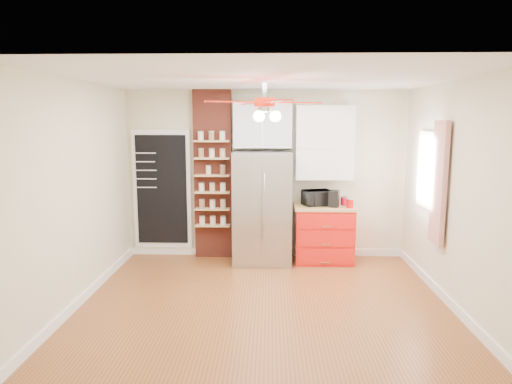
{
  "coord_description": "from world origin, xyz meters",
  "views": [
    {
      "loc": [
        0.06,
        -5.36,
        2.23
      ],
      "look_at": [
        -0.13,
        0.9,
        1.24
      ],
      "focal_mm": 32.0,
      "sensor_mm": 36.0,
      "label": 1
    }
  ],
  "objects_px": {
    "fridge": "(262,208)",
    "canister_left": "(350,204)",
    "red_cabinet": "(324,234)",
    "coffee_maker": "(334,199)",
    "pantry_jar_oats": "(208,170)",
    "toaster_oven": "(317,198)",
    "ceiling_fan": "(265,103)"
  },
  "relations": [
    {
      "from": "fridge",
      "to": "canister_left",
      "type": "bearing_deg",
      "value": -4.4
    },
    {
      "from": "fridge",
      "to": "pantry_jar_oats",
      "type": "xyz_separation_m",
      "value": [
        -0.86,
        0.17,
        0.56
      ]
    },
    {
      "from": "red_cabinet",
      "to": "toaster_oven",
      "type": "relative_size",
      "value": 2.16
    },
    {
      "from": "red_cabinet",
      "to": "pantry_jar_oats",
      "type": "distance_m",
      "value": 2.08
    },
    {
      "from": "toaster_oven",
      "to": "coffee_maker",
      "type": "bearing_deg",
      "value": -46.89
    },
    {
      "from": "toaster_oven",
      "to": "canister_left",
      "type": "xyz_separation_m",
      "value": [
        0.48,
        -0.19,
        -0.06
      ]
    },
    {
      "from": "canister_left",
      "to": "toaster_oven",
      "type": "bearing_deg",
      "value": 158.33
    },
    {
      "from": "toaster_oven",
      "to": "fridge",
      "type": "bearing_deg",
      "value": 165.85
    },
    {
      "from": "fridge",
      "to": "pantry_jar_oats",
      "type": "distance_m",
      "value": 1.04
    },
    {
      "from": "fridge",
      "to": "coffee_maker",
      "type": "relative_size",
      "value": 6.85
    },
    {
      "from": "ceiling_fan",
      "to": "fridge",
      "type": "bearing_deg",
      "value": 91.76
    },
    {
      "from": "fridge",
      "to": "canister_left",
      "type": "relative_size",
      "value": 13.36
    },
    {
      "from": "red_cabinet",
      "to": "ceiling_fan",
      "type": "distance_m",
      "value": 2.75
    },
    {
      "from": "pantry_jar_oats",
      "to": "red_cabinet",
      "type": "bearing_deg",
      "value": -3.84
    },
    {
      "from": "fridge",
      "to": "pantry_jar_oats",
      "type": "bearing_deg",
      "value": 168.63
    },
    {
      "from": "canister_left",
      "to": "coffee_maker",
      "type": "bearing_deg",
      "value": 164.33
    },
    {
      "from": "toaster_oven",
      "to": "ceiling_fan",
      "type": "bearing_deg",
      "value": -135.21
    },
    {
      "from": "coffee_maker",
      "to": "fridge",
      "type": "bearing_deg",
      "value": -164.65
    },
    {
      "from": "pantry_jar_oats",
      "to": "coffee_maker",
      "type": "bearing_deg",
      "value": -6.1
    },
    {
      "from": "pantry_jar_oats",
      "to": "fridge",
      "type": "bearing_deg",
      "value": -11.37
    },
    {
      "from": "coffee_maker",
      "to": "canister_left",
      "type": "xyz_separation_m",
      "value": [
        0.23,
        -0.07,
        -0.06
      ]
    },
    {
      "from": "coffee_maker",
      "to": "canister_left",
      "type": "distance_m",
      "value": 0.25
    },
    {
      "from": "coffee_maker",
      "to": "pantry_jar_oats",
      "type": "bearing_deg",
      "value": -168.82
    },
    {
      "from": "red_cabinet",
      "to": "coffee_maker",
      "type": "distance_m",
      "value": 0.6
    },
    {
      "from": "fridge",
      "to": "pantry_jar_oats",
      "type": "height_order",
      "value": "fridge"
    },
    {
      "from": "red_cabinet",
      "to": "toaster_oven",
      "type": "xyz_separation_m",
      "value": [
        -0.11,
        0.04,
        0.57
      ]
    },
    {
      "from": "fridge",
      "to": "canister_left",
      "type": "distance_m",
      "value": 1.35
    },
    {
      "from": "fridge",
      "to": "canister_left",
      "type": "height_order",
      "value": "fridge"
    },
    {
      "from": "coffee_maker",
      "to": "canister_left",
      "type": "relative_size",
      "value": 1.95
    },
    {
      "from": "ceiling_fan",
      "to": "toaster_oven",
      "type": "xyz_separation_m",
      "value": [
        0.81,
        1.72,
        -1.4
      ]
    },
    {
      "from": "red_cabinet",
      "to": "canister_left",
      "type": "bearing_deg",
      "value": -22.47
    },
    {
      "from": "red_cabinet",
      "to": "pantry_jar_oats",
      "type": "xyz_separation_m",
      "value": [
        -1.83,
        0.12,
        0.99
      ]
    }
  ]
}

